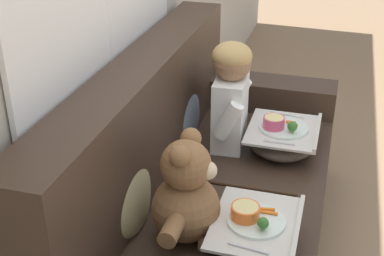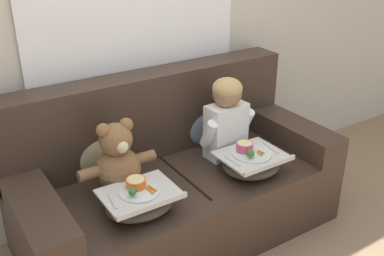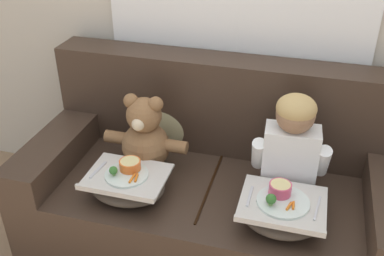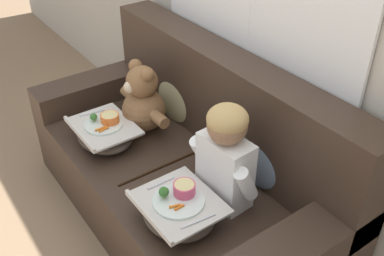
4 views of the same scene
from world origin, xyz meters
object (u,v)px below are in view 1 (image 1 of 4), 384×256
(teddy_bear, at_px, (187,197))
(lap_tray_child, at_px, (282,138))
(child_figure, at_px, (231,90))
(throw_pillow_behind_child, at_px, (184,107))
(couch, at_px, (202,199))
(throw_pillow_behind_teddy, at_px, (127,189))
(lap_tray_teddy, at_px, (255,234))

(teddy_bear, height_order, lap_tray_child, teddy_bear)
(child_figure, distance_m, lap_tray_child, 0.34)
(throw_pillow_behind_child, xyz_separation_m, teddy_bear, (-0.76, -0.24, 0.01))
(child_figure, height_order, lap_tray_child, child_figure)
(couch, distance_m, throw_pillow_behind_child, 0.50)
(throw_pillow_behind_child, distance_m, throw_pillow_behind_teddy, 0.76)
(throw_pillow_behind_child, bearing_deg, child_figure, -89.99)
(lap_tray_teddy, bearing_deg, teddy_bear, 89.95)
(throw_pillow_behind_child, bearing_deg, lap_tray_child, -90.14)
(throw_pillow_behind_child, distance_m, child_figure, 0.26)
(throw_pillow_behind_teddy, bearing_deg, throw_pillow_behind_child, 0.00)
(child_figure, bearing_deg, throw_pillow_behind_teddy, 162.79)
(child_figure, xyz_separation_m, lap_tray_teddy, (-0.76, -0.26, -0.22))
(couch, relative_size, throw_pillow_behind_child, 5.25)
(throw_pillow_behind_child, height_order, child_figure, child_figure)
(lap_tray_child, bearing_deg, throw_pillow_behind_child, 89.86)
(child_figure, xyz_separation_m, lap_tray_child, (-0.00, -0.26, -0.22))
(throw_pillow_behind_teddy, distance_m, lap_tray_child, 0.91)
(lap_tray_teddy, bearing_deg, throw_pillow_behind_child, 33.33)
(throw_pillow_behind_teddy, bearing_deg, lap_tray_child, -33.38)
(child_figure, height_order, lap_tray_teddy, child_figure)
(throw_pillow_behind_child, height_order, lap_tray_child, throw_pillow_behind_child)
(teddy_bear, bearing_deg, couch, 6.44)
(couch, bearing_deg, lap_tray_child, -38.59)
(throw_pillow_behind_child, height_order, lap_tray_teddy, throw_pillow_behind_child)
(child_figure, relative_size, lap_tray_teddy, 1.35)
(throw_pillow_behind_teddy, xyz_separation_m, child_figure, (0.76, -0.23, 0.12))
(couch, xyz_separation_m, throw_pillow_behind_child, (0.38, 0.20, 0.26))
(couch, distance_m, lap_tray_teddy, 0.51)
(throw_pillow_behind_child, xyz_separation_m, child_figure, (0.00, -0.23, 0.12))
(teddy_bear, height_order, lap_tray_teddy, teddy_bear)
(throw_pillow_behind_teddy, bearing_deg, child_figure, -17.21)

